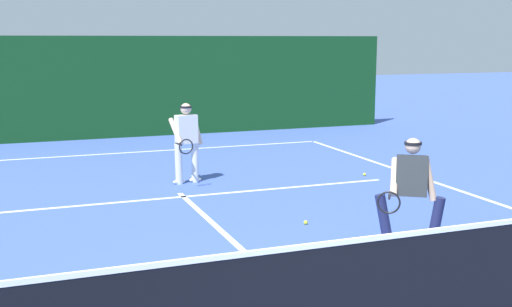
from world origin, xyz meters
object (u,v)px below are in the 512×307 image
Objects in this scene: player_near at (411,191)px; tennis_ball_extra at (306,222)px; player_far at (186,140)px; tennis_ball at (364,174)px.

player_near reaches higher than tennis_ball_extra.
player_far reaches higher than tennis_ball.
player_far reaches higher than tennis_ball_extra.
player_far is 24.26× the size of tennis_ball_extra.
player_near is at bearing -113.31° from tennis_ball.
player_far is 24.26× the size of tennis_ball.
player_far reaches higher than player_near.
player_far is at bearing 169.79° from tennis_ball.
tennis_ball is (3.67, -0.66, -0.85)m from player_far.
tennis_ball_extra is (-0.73, 1.70, -0.82)m from player_near.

